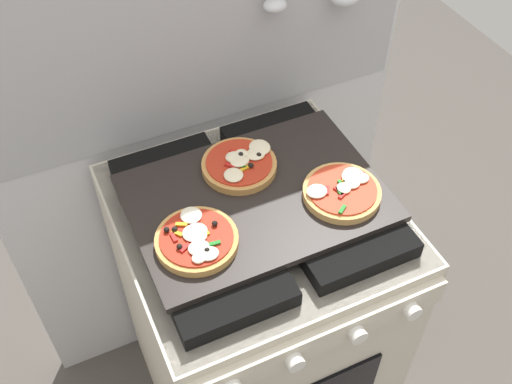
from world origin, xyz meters
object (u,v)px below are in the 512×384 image
(baking_tray, at_px, (256,198))
(pizza_center, at_px, (242,163))
(pizza_left, at_px, (197,239))
(pizza_right, at_px, (342,191))
(stove, at_px, (256,312))

(baking_tray, relative_size, pizza_center, 3.22)
(pizza_left, xyz_separation_m, pizza_right, (0.33, -0.01, -0.00))
(pizza_right, bearing_deg, stove, 156.02)
(pizza_right, distance_m, pizza_center, 0.23)
(pizza_left, bearing_deg, stove, 22.73)
(baking_tray, bearing_deg, pizza_left, -156.78)
(pizza_left, height_order, pizza_right, pizza_left)
(pizza_left, relative_size, pizza_right, 1.00)
(stove, height_order, pizza_right, pizza_right)
(pizza_left, height_order, pizza_center, same)
(pizza_center, bearing_deg, pizza_left, -136.73)
(stove, bearing_deg, pizza_center, 85.77)
(stove, distance_m, pizza_left, 0.51)
(baking_tray, distance_m, pizza_right, 0.19)
(baking_tray, height_order, pizza_right, pizza_right)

